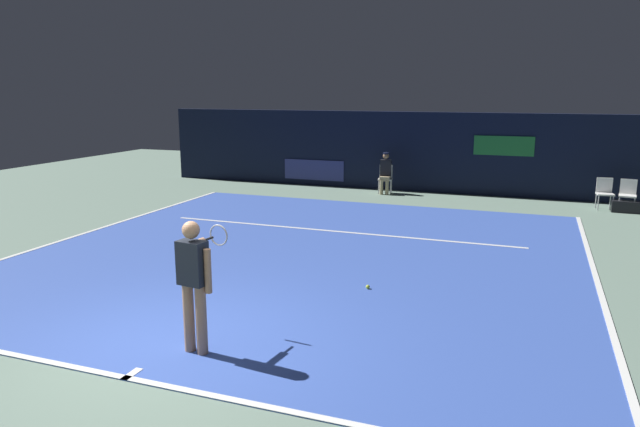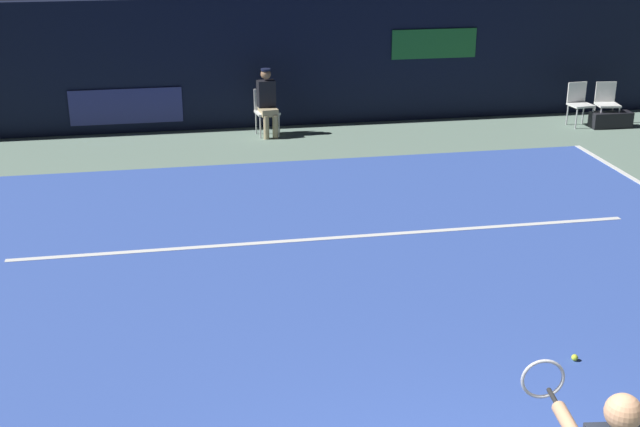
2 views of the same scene
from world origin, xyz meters
name	(u,v)px [view 1 (image 1 of 2)]	position (x,y,z in m)	size (l,w,h in m)	color
ground_plane	(305,254)	(0.00, 4.67, 0.00)	(33.40, 33.40, 0.00)	slate
court_surface	(305,253)	(0.00, 4.67, 0.01)	(11.03, 11.35, 0.01)	#3856B2
line_baseline	(126,378)	(0.00, -0.95, 0.01)	(11.03, 0.10, 0.01)	white
line_sideline_left	(598,283)	(5.47, 4.67, 0.01)	(0.10, 11.35, 0.01)	white
line_sideline_right	(92,231)	(-5.47, 4.67, 0.01)	(0.10, 11.35, 0.01)	white
line_service	(336,231)	(0.00, 6.66, 0.01)	(8.61, 0.10, 0.01)	white
line_centre_mark	(132,374)	(0.00, -0.85, 0.01)	(0.10, 0.30, 0.01)	white
back_wall	(398,151)	(0.00, 13.01, 1.30)	(16.80, 0.33, 2.60)	black
tennis_player	(195,278)	(0.39, -0.04, 0.99)	(0.51, 0.98, 1.73)	tan
line_judge_on_chair	(385,172)	(-0.21, 12.19, 0.69)	(0.49, 0.57, 1.32)	white
courtside_chair_near	(628,193)	(6.77, 11.76, 0.50)	(0.49, 0.47, 0.88)	white
courtside_chair_far	(605,192)	(6.20, 11.84, 0.50)	(0.48, 0.46, 0.88)	white
tennis_ball	(368,287)	(1.80, 3.02, 0.05)	(0.07, 0.07, 0.07)	#CCE033
equipment_bag	(628,207)	(6.79, 11.55, 0.16)	(0.84, 0.32, 0.32)	black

